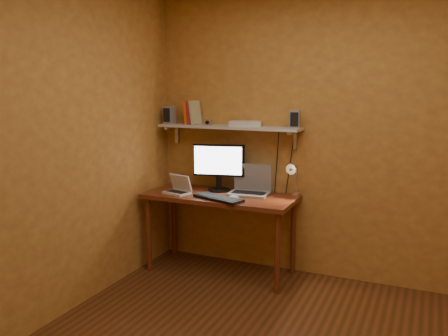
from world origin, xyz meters
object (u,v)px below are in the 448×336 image
at_px(monitor, 219,165).
at_px(desk, 220,204).
at_px(speaker_right, 295,119).
at_px(laptop, 250,186).
at_px(router, 246,124).
at_px(wall_shelf, 229,127).
at_px(netbook, 179,188).
at_px(keyboard, 218,198).
at_px(speaker_left, 169,115).
at_px(desk_lamp, 294,176).
at_px(shelf_camera, 208,122).
at_px(mouse, 234,198).

bearing_deg(monitor, desk, -75.19).
relative_size(desk, speaker_right, 8.77).
relative_size(laptop, router, 1.30).
bearing_deg(speaker_right, desk, -172.62).
distance_m(wall_shelf, laptop, 0.59).
bearing_deg(desk, router, 50.31).
distance_m(desk, wall_shelf, 0.72).
bearing_deg(wall_shelf, netbook, -141.01).
height_order(keyboard, speaker_left, speaker_left).
bearing_deg(desk, monitor, 118.68).
height_order(monitor, speaker_right, speaker_right).
distance_m(desk_lamp, speaker_left, 1.40).
bearing_deg(shelf_camera, mouse, -34.99).
distance_m(laptop, keyboard, 0.38).
bearing_deg(router, monitor, -167.80).
xyz_separation_m(laptop, speaker_left, (-0.88, 0.04, 0.64)).
bearing_deg(monitor, router, -1.68).
relative_size(desk, keyboard, 2.91).
height_order(netbook, router, router).
bearing_deg(router, shelf_camera, -170.50).
distance_m(desk, netbook, 0.42).
bearing_deg(desk_lamp, shelf_camera, 178.98).
xyz_separation_m(laptop, speaker_right, (0.40, 0.05, 0.63)).
bearing_deg(speaker_right, desk_lamp, -82.84).
bearing_deg(laptop, speaker_right, 2.91).
bearing_deg(monitor, wall_shelf, 15.69).
relative_size(desk_lamp, speaker_left, 2.17).
height_order(speaker_left, shelf_camera, speaker_left).
height_order(desk, speaker_left, speaker_left).
bearing_deg(laptop, router, 142.08).
xyz_separation_m(desk, wall_shelf, (0.00, 0.19, 0.69)).
height_order(speaker_right, shelf_camera, speaker_right).
relative_size(wall_shelf, speaker_left, 8.09).
distance_m(mouse, speaker_right, 0.88).
bearing_deg(router, speaker_left, -179.15).
bearing_deg(wall_shelf, keyboard, -80.15).
relative_size(desk, router, 4.78).
relative_size(netbook, speaker_right, 1.69).
bearing_deg(shelf_camera, wall_shelf, 15.19).
relative_size(monitor, mouse, 4.84).
distance_m(monitor, router, 0.47).
xyz_separation_m(wall_shelf, monitor, (-0.08, -0.05, -0.36)).
height_order(desk_lamp, router, router).
bearing_deg(desk, wall_shelf, 90.00).
bearing_deg(mouse, monitor, 125.08).
xyz_separation_m(laptop, keyboard, (-0.18, -0.33, -0.06)).
distance_m(laptop, router, 0.58).
bearing_deg(speaker_left, mouse, -16.15).
distance_m(desk, monitor, 0.38).
xyz_separation_m(keyboard, router, (0.10, 0.38, 0.64)).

